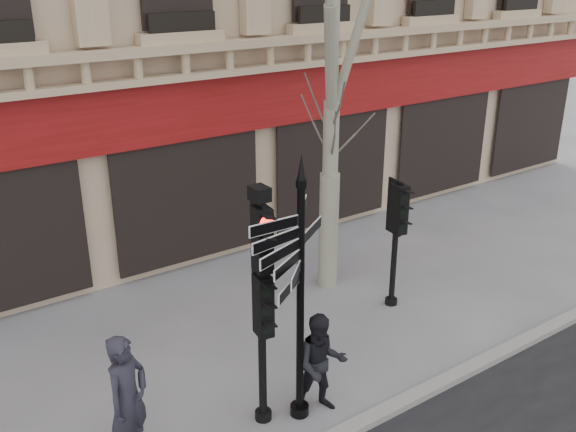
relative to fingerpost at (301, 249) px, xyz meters
name	(u,v)px	position (x,y,z in m)	size (l,w,h in m)	color
ground	(326,371)	(1.00, 0.63, -2.78)	(80.00, 80.00, 0.00)	slate
kerb	(383,413)	(1.00, -0.77, -2.72)	(80.00, 0.25, 0.12)	gray
fingerpost	(301,249)	(0.00, 0.00, 0.00)	(2.28, 2.28, 4.14)	black
traffic_signal_main	(261,280)	(-0.51, 0.23, -0.43)	(0.45, 0.35, 3.72)	black
traffic_signal_secondary	(396,222)	(3.50, 1.69, -1.00)	(0.46, 0.35, 2.55)	black
pedestrian_a	(128,400)	(-2.43, 0.58, -1.81)	(0.71, 0.46, 1.93)	#22222D
pedestrian_b	(321,364)	(0.33, -0.09, -1.96)	(0.80, 0.62, 1.64)	black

